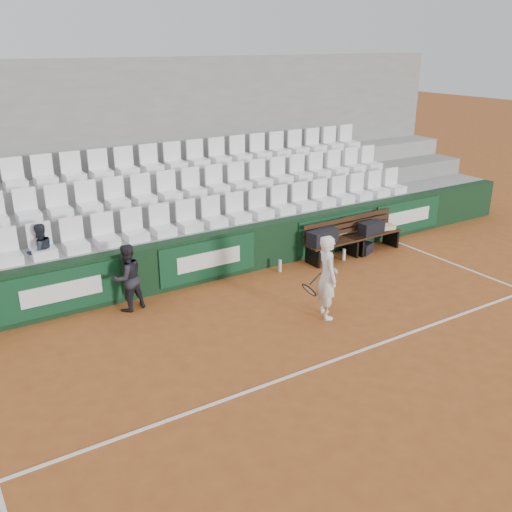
% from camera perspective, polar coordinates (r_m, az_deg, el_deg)
% --- Properties ---
extents(ground, '(80.00, 80.00, 0.00)m').
position_cam_1_polar(ground, '(9.28, 7.75, -10.34)').
color(ground, '#A75625').
rests_on(ground, ground).
extents(court_baseline, '(18.00, 0.06, 0.01)m').
position_cam_1_polar(court_baseline, '(9.28, 7.75, -10.32)').
color(court_baseline, white).
rests_on(court_baseline, ground).
extents(back_barrier, '(18.00, 0.34, 1.00)m').
position_cam_1_polar(back_barrier, '(12.09, -3.99, 0.06)').
color(back_barrier, black).
rests_on(back_barrier, ground).
extents(grandstand_tier_front, '(18.00, 0.95, 1.00)m').
position_cam_1_polar(grandstand_tier_front, '(12.59, -5.64, 0.86)').
color(grandstand_tier_front, '#999996').
rests_on(grandstand_tier_front, ground).
extents(grandstand_tier_mid, '(18.00, 0.95, 1.45)m').
position_cam_1_polar(grandstand_tier_mid, '(13.33, -7.53, 2.94)').
color(grandstand_tier_mid, gray).
rests_on(grandstand_tier_mid, ground).
extents(grandstand_tier_back, '(18.00, 0.95, 1.90)m').
position_cam_1_polar(grandstand_tier_back, '(14.10, -9.22, 4.80)').
color(grandstand_tier_back, '#979794').
rests_on(grandstand_tier_back, ground).
extents(grandstand_rear_wall, '(18.00, 0.30, 4.40)m').
position_cam_1_polar(grandstand_rear_wall, '(14.39, -10.52, 10.15)').
color(grandstand_rear_wall, gray).
rests_on(grandstand_rear_wall, ground).
extents(seat_row_front, '(11.90, 0.44, 0.63)m').
position_cam_1_polar(seat_row_front, '(12.19, -5.40, 4.23)').
color(seat_row_front, white).
rests_on(seat_row_front, grandstand_tier_front).
extents(seat_row_mid, '(11.90, 0.44, 0.63)m').
position_cam_1_polar(seat_row_mid, '(12.90, -7.41, 7.14)').
color(seat_row_mid, white).
rests_on(seat_row_mid, grandstand_tier_mid).
extents(seat_row_back, '(11.90, 0.44, 0.63)m').
position_cam_1_polar(seat_row_back, '(13.66, -9.22, 9.74)').
color(seat_row_back, white).
rests_on(seat_row_back, grandstand_tier_back).
extents(bench_left, '(1.50, 0.56, 0.45)m').
position_cam_1_polar(bench_left, '(13.27, 7.93, 0.55)').
color(bench_left, '#371E10').
rests_on(bench_left, ground).
extents(bench_right, '(1.50, 0.56, 0.45)m').
position_cam_1_polar(bench_right, '(14.03, 11.46, 1.46)').
color(bench_right, '#361A10').
rests_on(bench_right, ground).
extents(sports_bag_left, '(0.79, 0.45, 0.32)m').
position_cam_1_polar(sports_bag_left, '(12.95, 6.66, 1.91)').
color(sports_bag_left, black).
rests_on(sports_bag_left, bench_left).
extents(sports_bag_right, '(0.63, 0.31, 0.29)m').
position_cam_1_polar(sports_bag_right, '(13.84, 11.47, 2.79)').
color(sports_bag_right, black).
rests_on(sports_bag_right, bench_right).
extents(towel, '(0.43, 0.34, 0.11)m').
position_cam_1_polar(towel, '(14.28, 12.90, 2.86)').
color(towel, beige).
rests_on(towel, bench_right).
extents(sports_bag_ground, '(0.47, 0.39, 0.25)m').
position_cam_1_polar(sports_bag_ground, '(13.82, 10.85, 0.76)').
color(sports_bag_ground, black).
rests_on(sports_bag_ground, ground).
extents(water_bottle_near, '(0.08, 0.08, 0.27)m').
position_cam_1_polar(water_bottle_near, '(12.51, 2.41, -0.98)').
color(water_bottle_near, silver).
rests_on(water_bottle_near, ground).
extents(water_bottle_far, '(0.07, 0.07, 0.27)m').
position_cam_1_polar(water_bottle_far, '(13.31, 8.79, 0.15)').
color(water_bottle_far, silver).
rests_on(water_bottle_far, ground).
extents(tennis_player, '(0.77, 0.66, 1.57)m').
position_cam_1_polar(tennis_player, '(10.33, 7.12, -2.09)').
color(tennis_player, white).
rests_on(tennis_player, ground).
extents(ball_kid, '(0.73, 0.63, 1.30)m').
position_cam_1_polar(ball_kid, '(10.83, -12.76, -2.12)').
color(ball_kid, black).
rests_on(ball_kid, ground).
extents(spectator_c, '(0.61, 0.53, 1.08)m').
position_cam_1_polar(spectator_c, '(11.15, -20.99, 2.54)').
color(spectator_c, '#202530').
rests_on(spectator_c, grandstand_tier_front).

